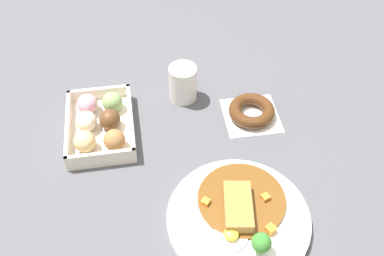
% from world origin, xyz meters
% --- Properties ---
extents(ground_plane, '(1.60, 1.60, 0.00)m').
position_xyz_m(ground_plane, '(0.00, 0.00, 0.00)').
color(ground_plane, '#4C4C51').
extents(curry_plate, '(0.28, 0.28, 0.07)m').
position_xyz_m(curry_plate, '(-0.14, -0.11, 0.01)').
color(curry_plate, white).
rests_on(curry_plate, ground_plane).
extents(donut_box, '(0.21, 0.15, 0.06)m').
position_xyz_m(donut_box, '(0.13, 0.15, 0.03)').
color(donut_box, beige).
rests_on(donut_box, ground_plane).
extents(chocolate_ring_donut, '(0.13, 0.13, 0.03)m').
position_xyz_m(chocolate_ring_donut, '(0.13, -0.21, 0.02)').
color(chocolate_ring_donut, white).
rests_on(chocolate_ring_donut, ground_plane).
extents(coffee_mug, '(0.07, 0.07, 0.09)m').
position_xyz_m(coffee_mug, '(0.22, -0.06, 0.05)').
color(coffee_mug, silver).
rests_on(coffee_mug, ground_plane).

